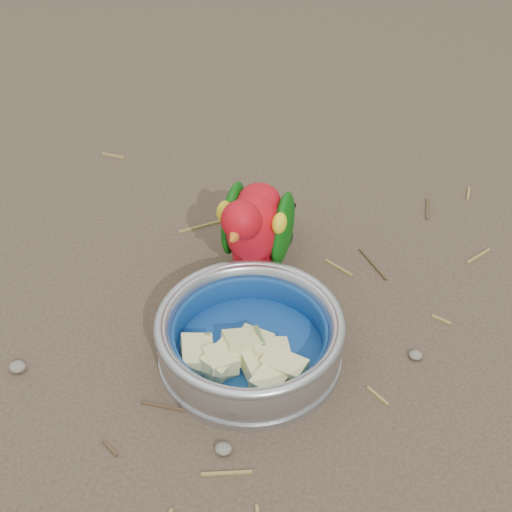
# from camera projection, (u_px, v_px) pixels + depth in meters

# --- Properties ---
(ground) EXTENTS (60.00, 60.00, 0.00)m
(ground) POSITION_uv_depth(u_px,v_px,m) (185.00, 393.00, 0.85)
(ground) COLOR #49382C
(food_bowl) EXTENTS (0.21, 0.21, 0.02)m
(food_bowl) POSITION_uv_depth(u_px,v_px,m) (250.00, 354.00, 0.89)
(food_bowl) COLOR #B2B2BA
(food_bowl) RESTS_ON ground
(bowl_wall) EXTENTS (0.21, 0.21, 0.04)m
(bowl_wall) POSITION_uv_depth(u_px,v_px,m) (250.00, 335.00, 0.87)
(bowl_wall) COLOR #B2B2BA
(bowl_wall) RESTS_ON food_bowl
(fruit_wedges) EXTENTS (0.12, 0.12, 0.03)m
(fruit_wedges) POSITION_uv_depth(u_px,v_px,m) (250.00, 340.00, 0.87)
(fruit_wedges) COLOR beige
(fruit_wedges) RESTS_ON food_bowl
(lory_parrot) EXTENTS (0.11, 0.19, 0.15)m
(lory_parrot) POSITION_uv_depth(u_px,v_px,m) (254.00, 235.00, 0.95)
(lory_parrot) COLOR #BB0A16
(lory_parrot) RESTS_ON ground
(ground_debris) EXTENTS (0.90, 0.80, 0.01)m
(ground_debris) POSITION_uv_depth(u_px,v_px,m) (168.00, 373.00, 0.87)
(ground_debris) COLOR olive
(ground_debris) RESTS_ON ground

